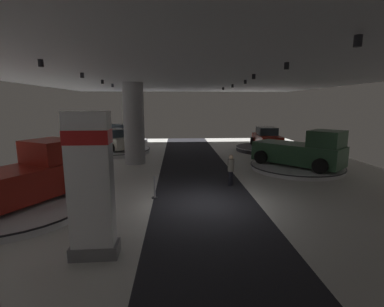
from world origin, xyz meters
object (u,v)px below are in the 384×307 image
(pickup_truck_mid_right, at_px, (302,151))
(display_platform_deep_left, at_px, (124,141))
(column_left, at_px, (134,124))
(display_platform_far_left, at_px, (115,150))
(brand_sign_pylon, at_px, (91,184))
(display_car_far_right, at_px, (267,138))
(display_car_far_left, at_px, (115,140))
(display_platform_mid_right, at_px, (296,167))
(pickup_truck_near_left, at_px, (21,179))
(display_car_deep_left, at_px, (123,133))
(visitor_walking_near, at_px, (231,168))
(display_platform_near_left, at_px, (16,208))
(display_platform_far_right, at_px, (266,148))

(pickup_truck_mid_right, relative_size, display_platform_deep_left, 1.05)
(column_left, height_order, display_platform_far_left, column_left)
(brand_sign_pylon, xyz_separation_m, display_platform_far_left, (-3.00, 16.43, -1.85))
(brand_sign_pylon, relative_size, display_car_far_right, 0.90)
(display_car_far_left, bearing_deg, display_platform_deep_left, 94.11)
(display_platform_mid_right, height_order, display_platform_far_left, display_platform_far_left)
(brand_sign_pylon, height_order, display_car_far_right, brand_sign_pylon)
(column_left, relative_size, display_platform_mid_right, 0.97)
(column_left, relative_size, brand_sign_pylon, 1.40)
(brand_sign_pylon, relative_size, pickup_truck_mid_right, 0.73)
(display_platform_mid_right, xyz_separation_m, pickup_truck_near_left, (-13.60, -5.94, 1.07))
(display_platform_far_left, height_order, display_car_deep_left, display_car_deep_left)
(visitor_walking_near, bearing_deg, pickup_truck_mid_right, 30.77)
(display_platform_near_left, bearing_deg, display_platform_far_right, 43.22)
(pickup_truck_mid_right, bearing_deg, display_platform_far_left, 151.42)
(brand_sign_pylon, bearing_deg, pickup_truck_mid_right, 42.99)
(pickup_truck_near_left, height_order, visitor_walking_near, pickup_truck_near_left)
(display_platform_far_left, bearing_deg, pickup_truck_mid_right, -28.58)
(display_platform_far_right, bearing_deg, display_car_deep_left, 155.65)
(display_platform_far_left, height_order, pickup_truck_near_left, pickup_truck_near_left)
(pickup_truck_near_left, height_order, display_platform_far_right, pickup_truck_near_left)
(column_left, distance_m, display_car_deep_left, 11.29)
(display_car_far_left, height_order, display_platform_near_left, display_car_far_left)
(display_platform_mid_right, bearing_deg, display_platform_far_left, 151.84)
(display_car_far_left, bearing_deg, visitor_walking_near, -51.74)
(display_platform_near_left, xyz_separation_m, pickup_truck_near_left, (0.16, 0.28, 1.07))
(column_left, xyz_separation_m, display_car_far_left, (-2.32, 4.37, -1.66))
(pickup_truck_near_left, relative_size, visitor_walking_near, 3.55)
(display_car_far_left, xyz_separation_m, display_car_deep_left, (-0.48, 6.43, -0.07))
(display_platform_far_left, distance_m, display_car_deep_left, 6.48)
(display_platform_deep_left, bearing_deg, display_platform_mid_right, -44.99)
(pickup_truck_mid_right, distance_m, visitor_walking_near, 5.89)
(pickup_truck_near_left, bearing_deg, brand_sign_pylon, -43.66)
(display_car_far_left, height_order, display_platform_deep_left, display_car_far_left)
(pickup_truck_mid_right, height_order, display_car_deep_left, pickup_truck_mid_right)
(display_car_deep_left, height_order, pickup_truck_near_left, pickup_truck_near_left)
(display_platform_deep_left, bearing_deg, display_car_far_right, -24.20)
(display_platform_deep_left, bearing_deg, pickup_truck_near_left, -91.09)
(display_platform_far_left, relative_size, display_platform_near_left, 1.04)
(display_platform_mid_right, relative_size, display_car_far_right, 1.31)
(display_platform_far_right, relative_size, visitor_walking_near, 3.40)
(brand_sign_pylon, xyz_separation_m, pickup_truck_near_left, (-3.81, 3.63, -0.80))
(pickup_truck_mid_right, relative_size, display_platform_near_left, 0.94)
(display_platform_mid_right, bearing_deg, display_platform_far_right, 86.87)
(column_left, xyz_separation_m, display_platform_far_left, (-2.34, 4.40, -2.57))
(display_car_far_left, xyz_separation_m, display_car_far_right, (13.17, 0.28, 0.03))
(display_platform_far_right, distance_m, display_car_far_right, 0.93)
(brand_sign_pylon, height_order, pickup_truck_near_left, brand_sign_pylon)
(display_platform_far_left, distance_m, visitor_walking_near, 12.88)
(display_car_far_left, bearing_deg, display_platform_far_left, 129.25)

